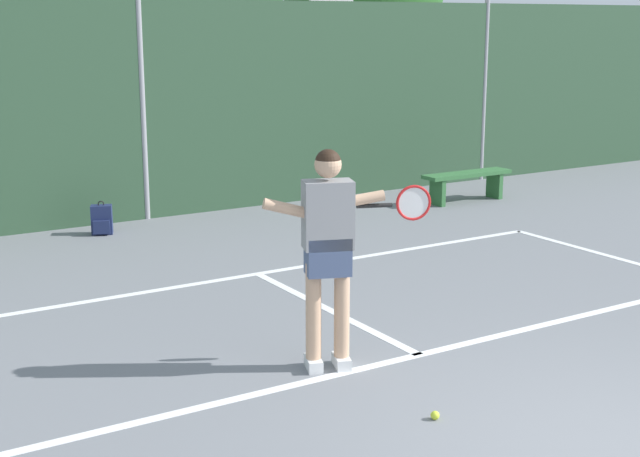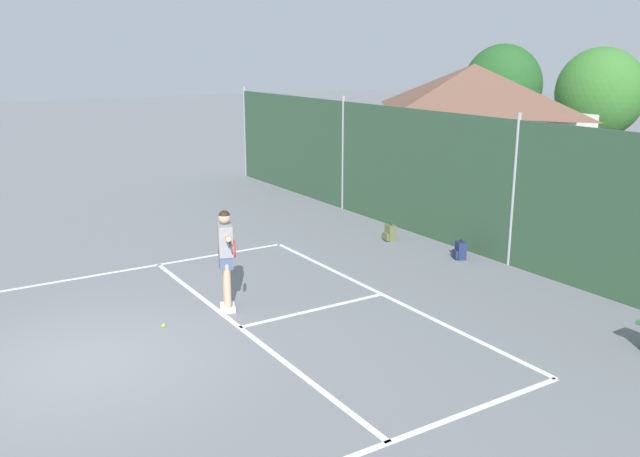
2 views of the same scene
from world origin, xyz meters
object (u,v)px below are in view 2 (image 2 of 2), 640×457
at_px(backpack_olive, 390,233).
at_px(backpack_navy, 460,251).
at_px(tennis_player, 226,251).
at_px(tennis_ball, 163,325).

bearing_deg(backpack_olive, backpack_navy, 11.06).
bearing_deg(tennis_player, backpack_olive, 111.47).
bearing_deg(tennis_player, tennis_ball, -84.24).
bearing_deg(tennis_player, backpack_navy, 90.57).
xyz_separation_m(tennis_ball, backpack_olive, (-2.23, 6.60, 0.16)).
distance_m(tennis_ball, backpack_navy, 7.01).
xyz_separation_m(backpack_olive, backpack_navy, (2.05, 0.40, 0.00)).
xyz_separation_m(tennis_player, backpack_olive, (-2.10, 5.35, -0.92)).
relative_size(tennis_player, backpack_navy, 4.01).
bearing_deg(backpack_navy, tennis_ball, -88.50).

